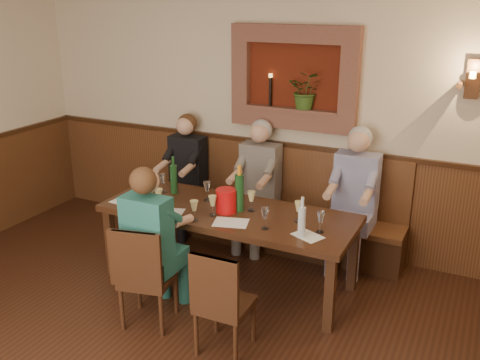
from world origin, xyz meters
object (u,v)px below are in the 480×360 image
(chair_near_right, at_px, (224,321))
(chair_near_left, at_px, (148,295))
(person_bench_right, at_px, (352,211))
(wine_bottle_green_b, at_px, (174,178))
(dining_table, at_px, (228,218))
(spittoon_bucket, at_px, (226,201))
(water_bottle, at_px, (302,221))
(person_bench_mid, at_px, (257,196))
(bench, at_px, (267,216))
(person_chair_front, at_px, (155,256))
(wine_bottle_green_a, at_px, (239,192))
(person_bench_left, at_px, (185,185))

(chair_near_right, bearing_deg, chair_near_left, 174.89)
(person_bench_right, bearing_deg, wine_bottle_green_b, -158.36)
(dining_table, height_order, spittoon_bucket, spittoon_bucket)
(water_bottle, bearing_deg, wine_bottle_green_b, 164.48)
(person_bench_mid, height_order, spittoon_bucket, person_bench_mid)
(person_bench_mid, distance_m, wine_bottle_green_b, 0.97)
(bench, relative_size, person_bench_mid, 2.11)
(person_chair_front, height_order, wine_bottle_green_a, person_chair_front)
(person_chair_front, bearing_deg, person_bench_right, 51.87)
(bench, bearing_deg, spittoon_bucket, -90.05)
(person_bench_left, relative_size, person_bench_mid, 0.98)
(person_bench_right, height_order, water_bottle, person_bench_right)
(chair_near_right, distance_m, person_bench_left, 2.34)
(spittoon_bucket, distance_m, water_bottle, 0.84)
(bench, xyz_separation_m, wine_bottle_green_b, (-0.70, -0.77, 0.58))
(person_bench_mid, xyz_separation_m, person_chair_front, (-0.22, -1.62, -0.02))
(wine_bottle_green_a, relative_size, wine_bottle_green_b, 1.15)
(person_chair_front, bearing_deg, person_bench_mid, 82.37)
(person_bench_right, bearing_deg, chair_near_right, -105.92)
(wine_bottle_green_a, bearing_deg, person_chair_front, -115.99)
(person_bench_mid, distance_m, wine_bottle_green_a, 0.89)
(spittoon_bucket, bearing_deg, chair_near_right, -63.82)
(wine_bottle_green_a, bearing_deg, wine_bottle_green_b, 170.34)
(chair_near_left, bearing_deg, person_chair_front, 79.01)
(person_bench_mid, relative_size, wine_bottle_green_a, 3.20)
(person_chair_front, relative_size, water_bottle, 3.92)
(chair_near_right, bearing_deg, spittoon_bucket, 114.93)
(bench, distance_m, wine_bottle_green_a, 1.10)
(spittoon_bucket, height_order, water_bottle, water_bottle)
(chair_near_right, bearing_deg, wine_bottle_green_a, 108.37)
(person_bench_mid, bearing_deg, chair_near_left, -96.91)
(chair_near_right, xyz_separation_m, spittoon_bucket, (-0.46, 0.93, 0.60))
(person_bench_left, distance_m, wine_bottle_green_a, 1.41)
(person_bench_right, relative_size, person_chair_front, 1.05)
(chair_near_right, distance_m, wine_bottle_green_b, 1.75)
(dining_table, distance_m, person_bench_right, 1.28)
(chair_near_left, height_order, chair_near_right, chair_near_left)
(chair_near_left, xyz_separation_m, person_chair_front, (-0.00, 0.14, 0.30))
(person_bench_right, distance_m, wine_bottle_green_b, 1.83)
(wine_bottle_green_a, bearing_deg, person_bench_right, 42.61)
(chair_near_left, relative_size, person_chair_front, 0.66)
(dining_table, relative_size, chair_near_left, 2.62)
(wine_bottle_green_a, bearing_deg, chair_near_right, -70.37)
(chair_near_left, relative_size, water_bottle, 2.59)
(water_bottle, bearing_deg, spittoon_bucket, 165.24)
(chair_near_right, bearing_deg, water_bottle, 62.35)
(person_bench_left, bearing_deg, wine_bottle_green_b, -66.37)
(dining_table, bearing_deg, wine_bottle_green_a, 19.23)
(spittoon_bucket, xyz_separation_m, wine_bottle_green_a, (0.10, 0.07, 0.08))
(chair_near_left, bearing_deg, person_bench_left, 99.10)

